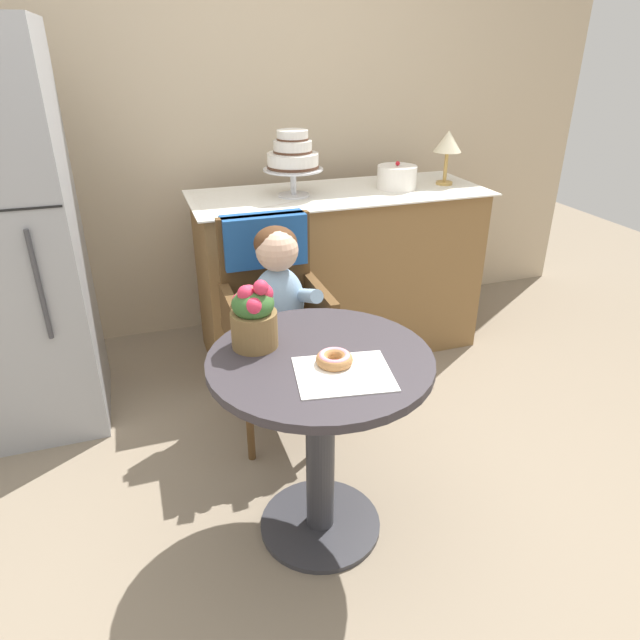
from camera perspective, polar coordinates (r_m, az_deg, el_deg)
ground_plane at (r=2.23m, az=0.02°, el=-19.94°), size 8.00×8.00×0.00m
back_wall at (r=3.36m, az=-10.95°, el=21.40°), size 4.80×0.10×2.70m
cafe_table at (r=1.90m, az=0.03°, el=-9.24°), size 0.72×0.72×0.72m
wicker_chair at (r=2.45m, az=-4.94°, el=2.86°), size 0.42×0.45×0.95m
seated_child at (r=2.30m, az=-4.02°, el=2.28°), size 0.27×0.32×0.73m
paper_napkin at (r=1.69m, az=2.38°, el=-5.43°), size 0.32×0.28×0.00m
donut_front at (r=1.73m, az=1.46°, el=-3.90°), size 0.11×0.11×0.04m
flower_vase at (r=1.81m, az=-6.70°, el=0.59°), size 0.15×0.15×0.24m
display_counter at (r=3.17m, az=1.88°, el=4.89°), size 1.56×0.62×0.90m
tiered_cake_stand at (r=2.92m, az=-2.75°, el=16.11°), size 0.30×0.30×0.32m
round_layer_cake at (r=3.13m, az=7.74°, el=14.06°), size 0.21×0.21×0.14m
table_lamp at (r=3.24m, az=12.75°, el=16.92°), size 0.15×0.15×0.28m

